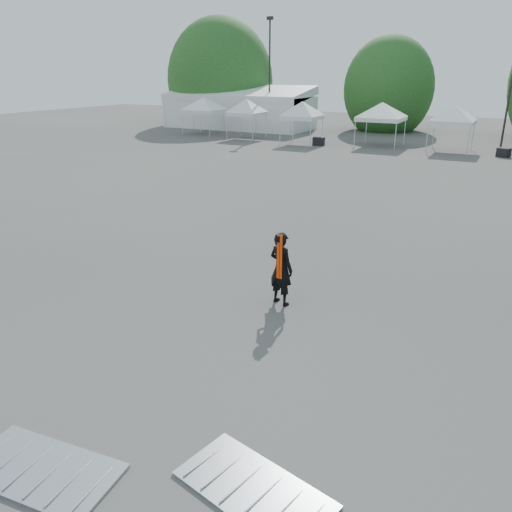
% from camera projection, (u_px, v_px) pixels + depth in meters
% --- Properties ---
extents(ground, '(120.00, 120.00, 0.00)m').
position_uv_depth(ground, '(307.00, 294.00, 13.35)').
color(ground, '#474442').
rests_on(ground, ground).
extents(marquee, '(15.00, 6.25, 4.23)m').
position_uv_depth(marquee, '(239.00, 108.00, 51.29)').
color(marquee, white).
rests_on(marquee, ground).
extents(light_pole_west, '(0.60, 0.25, 10.30)m').
position_uv_depth(light_pole_west, '(270.00, 69.00, 47.38)').
color(light_pole_west, black).
rests_on(light_pole_west, ground).
extents(tree_far_w, '(4.80, 4.80, 7.30)m').
position_uv_depth(tree_far_w, '(220.00, 81.00, 54.62)').
color(tree_far_w, '#382314').
rests_on(tree_far_w, ground).
extents(tree_mid_w, '(4.16, 4.16, 6.33)m').
position_uv_depth(tree_mid_w, '(388.00, 89.00, 48.63)').
color(tree_mid_w, '#382314').
rests_on(tree_mid_w, ground).
extents(tent_a, '(4.50, 4.50, 3.88)m').
position_uv_depth(tent_a, '(204.00, 100.00, 46.00)').
color(tent_a, silver).
rests_on(tent_a, ground).
extents(tent_b, '(3.90, 3.90, 3.88)m').
position_uv_depth(tent_b, '(247.00, 102.00, 43.07)').
color(tent_b, silver).
rests_on(tent_b, ground).
extents(tent_c, '(4.00, 4.00, 3.88)m').
position_uv_depth(tent_c, '(302.00, 105.00, 39.78)').
color(tent_c, silver).
rests_on(tent_c, ground).
extents(tent_d, '(4.73, 4.73, 3.88)m').
position_uv_depth(tent_d, '(382.00, 106.00, 38.64)').
color(tent_d, silver).
rests_on(tent_d, ground).
extents(tent_e, '(4.27, 4.27, 3.88)m').
position_uv_depth(tent_e, '(454.00, 108.00, 36.01)').
color(tent_e, silver).
rests_on(tent_e, ground).
extents(man, '(0.80, 0.64, 1.92)m').
position_uv_depth(man, '(281.00, 269.00, 12.53)').
color(man, black).
rests_on(man, ground).
extents(barrier_left, '(2.46, 1.41, 0.07)m').
position_uv_depth(barrier_left, '(41.00, 470.00, 7.44)').
color(barrier_left, '#ABAEB3').
rests_on(barrier_left, ground).
extents(barrier_mid, '(2.44, 1.59, 0.07)m').
position_uv_depth(barrier_mid, '(254.00, 489.00, 7.10)').
color(barrier_mid, '#ABAEB3').
rests_on(barrier_mid, ground).
extents(crate_west, '(0.85, 0.67, 0.65)m').
position_uv_depth(crate_west, '(319.00, 141.00, 39.80)').
color(crate_west, black).
rests_on(crate_west, ground).
extents(crate_mid, '(0.97, 0.88, 0.61)m').
position_uv_depth(crate_mid, '(504.00, 152.00, 34.47)').
color(crate_mid, black).
rests_on(crate_mid, ground).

